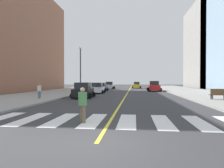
{
  "coord_description": "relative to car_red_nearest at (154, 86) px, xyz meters",
  "views": [
    {
      "loc": [
        1.29,
        -6.65,
        2.12
      ],
      "look_at": [
        -3.48,
        35.57,
        1.45
      ],
      "focal_mm": 32.55,
      "sensor_mm": 36.0,
      "label": 1
    }
  ],
  "objects": [
    {
      "name": "low_rise_brick_west",
      "position": [
        -31.97,
        -1.96,
        10.06
      ],
      "size": [
        16.0,
        32.0,
        22.07
      ],
      "primitive_type": "cube",
      "color": "brown",
      "rests_on": "ground"
    },
    {
      "name": "car_yellow_sixth",
      "position": [
        -3.34,
        15.88,
        -0.13
      ],
      "size": [
        2.63,
        4.13,
        1.82
      ],
      "rotation": [
        0.0,
        0.0,
        3.11
      ],
      "color": "gold",
      "rests_on": "ground"
    },
    {
      "name": "car_white_second",
      "position": [
        -10.1,
        -8.65,
        -0.13
      ],
      "size": [
        2.55,
        4.07,
        1.81
      ],
      "rotation": [
        0.0,
        0.0,
        0.01
      ],
      "color": "silver",
      "rests_on": "ground"
    },
    {
      "name": "sidewalk_kerb_east",
      "position": [
        7.04,
        -15.38,
        -0.9
      ],
      "size": [
        10.0,
        120.0,
        0.15
      ],
      "primitive_type": "cube",
      "color": "gray",
      "rests_on": "ground"
    },
    {
      "name": "car_black_fifth",
      "position": [
        -10.21,
        -17.61,
        -0.08
      ],
      "size": [
        2.77,
        4.35,
        1.91
      ],
      "rotation": [
        0.0,
        0.0,
        0.04
      ],
      "color": "black",
      "rests_on": "ground"
    },
    {
      "name": "lane_divider_paint",
      "position": [
        -5.16,
        4.62,
        -0.97
      ],
      "size": [
        0.16,
        80.0,
        0.01
      ],
      "primitive_type": "cube",
      "color": "yellow",
      "rests_on": "ground"
    },
    {
      "name": "parking_garage_concrete",
      "position": [
        22.65,
        22.53,
        11.72
      ],
      "size": [
        18.0,
        24.0,
        25.4
      ],
      "primitive_type": "cube",
      "color": "gray",
      "rests_on": "ground"
    },
    {
      "name": "pedestrian_walking_west",
      "position": [
        -14.47,
        -20.51,
        0.08
      ],
      "size": [
        0.41,
        0.41,
        1.65
      ],
      "rotation": [
        0.0,
        0.0,
        1.1
      ],
      "color": "slate",
      "rests_on": "sidewalk_kerb_west"
    },
    {
      "name": "ground_plane",
      "position": [
        -5.16,
        -35.38,
        -0.98
      ],
      "size": [
        220.0,
        220.0,
        0.0
      ],
      "primitive_type": "plane",
      "color": "#333335"
    },
    {
      "name": "car_silver_third",
      "position": [
        -10.36,
        9.76,
        -0.1
      ],
      "size": [
        2.68,
        4.24,
        1.88
      ],
      "rotation": [
        0.0,
        0.0,
        -0.02
      ],
      "color": "#B7B7BC",
      "rests_on": "ground"
    },
    {
      "name": "park_bench",
      "position": [
        4.95,
        -19.44,
        -0.29
      ],
      "size": [
        1.82,
        0.62,
        1.12
      ],
      "rotation": [
        0.0,
        0.0,
        1.61
      ],
      "color": "brown",
      "rests_on": "sidewalk_kerb_east"
    },
    {
      "name": "car_red_nearest",
      "position": [
        0.0,
        0.0,
        0.0
      ],
      "size": [
        2.95,
        4.7,
        2.09
      ],
      "rotation": [
        0.0,
        0.0,
        3.13
      ],
      "color": "red",
      "rests_on": "ground"
    },
    {
      "name": "car_blue_fourth",
      "position": [
        -10.63,
        -0.72,
        -0.17
      ],
      "size": [
        2.54,
        3.95,
        1.73
      ],
      "rotation": [
        0.0,
        0.0,
        -0.05
      ],
      "color": "#2D479E",
      "rests_on": "ground"
    },
    {
      "name": "pedestrian_crossing",
      "position": [
        -6.49,
        -32.06,
        0.01
      ],
      "size": [
        0.44,
        0.44,
        1.78
      ],
      "rotation": [
        0.0,
        0.0,
        5.48
      ],
      "color": "brown",
      "rests_on": "ground"
    },
    {
      "name": "crosswalk_paint",
      "position": [
        -5.16,
        -31.38,
        -0.97
      ],
      "size": [
        13.5,
        4.0,
        0.01
      ],
      "color": "silver",
      "rests_on": "ground"
    },
    {
      "name": "street_lamp",
      "position": [
        -13.11,
        -8.24,
        3.74
      ],
      "size": [
        0.44,
        0.44,
        7.78
      ],
      "color": "#38383D",
      "rests_on": "sidewalk_kerb_west"
    },
    {
      "name": "sidewalk_kerb_west",
      "position": [
        -17.36,
        -15.38,
        -0.9
      ],
      "size": [
        10.0,
        120.0,
        0.15
      ],
      "primitive_type": "cube",
      "color": "gray",
      "rests_on": "ground"
    }
  ]
}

